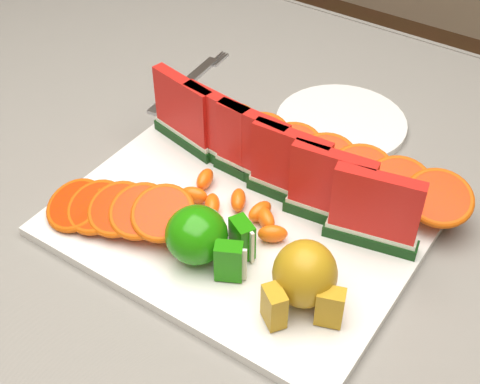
{
  "coord_description": "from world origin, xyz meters",
  "views": [
    {
      "loc": [
        0.36,
        -0.48,
        1.31
      ],
      "look_at": [
        0.05,
        -0.02,
        0.81
      ],
      "focal_mm": 50.0,
      "sensor_mm": 36.0,
      "label": 1
    }
  ],
  "objects_px": {
    "side_plate": "(341,123)",
    "fork": "(188,82)",
    "platter": "(237,224)",
    "apple_cluster": "(203,237)",
    "pear_cluster": "(304,278)"
  },
  "relations": [
    {
      "from": "side_plate",
      "to": "fork",
      "type": "distance_m",
      "value": 0.24
    },
    {
      "from": "platter",
      "to": "apple_cluster",
      "type": "height_order",
      "value": "apple_cluster"
    },
    {
      "from": "apple_cluster",
      "to": "side_plate",
      "type": "height_order",
      "value": "apple_cluster"
    },
    {
      "from": "platter",
      "to": "side_plate",
      "type": "height_order",
      "value": "platter"
    },
    {
      "from": "apple_cluster",
      "to": "fork",
      "type": "bearing_deg",
      "value": 130.15
    },
    {
      "from": "pear_cluster",
      "to": "side_plate",
      "type": "xyz_separation_m",
      "value": [
        -0.12,
        0.31,
        -0.05
      ]
    },
    {
      "from": "pear_cluster",
      "to": "side_plate",
      "type": "distance_m",
      "value": 0.33
    },
    {
      "from": "pear_cluster",
      "to": "fork",
      "type": "relative_size",
      "value": 0.49
    },
    {
      "from": "apple_cluster",
      "to": "pear_cluster",
      "type": "distance_m",
      "value": 0.12
    },
    {
      "from": "platter",
      "to": "apple_cluster",
      "type": "xyz_separation_m",
      "value": [
        0.0,
        -0.07,
        0.04
      ]
    },
    {
      "from": "side_plate",
      "to": "apple_cluster",
      "type": "bearing_deg",
      "value": -90.68
    },
    {
      "from": "fork",
      "to": "pear_cluster",
      "type": "bearing_deg",
      "value": -37.64
    },
    {
      "from": "platter",
      "to": "pear_cluster",
      "type": "distance_m",
      "value": 0.14
    },
    {
      "from": "platter",
      "to": "side_plate",
      "type": "bearing_deg",
      "value": 88.37
    },
    {
      "from": "fork",
      "to": "platter",
      "type": "bearing_deg",
      "value": -42.2
    }
  ]
}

